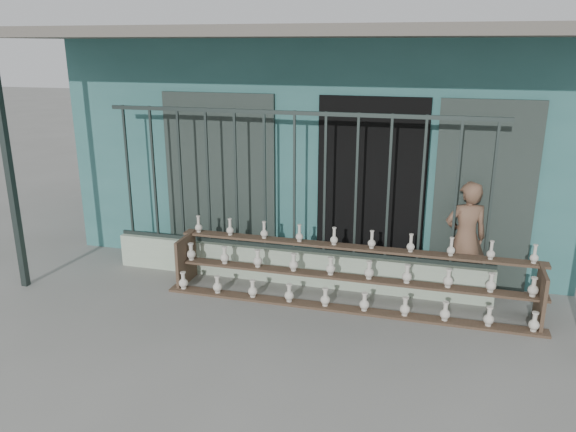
# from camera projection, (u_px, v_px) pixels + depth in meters

# --- Properties ---
(ground) EXTENTS (60.00, 60.00, 0.00)m
(ground) POSITION_uv_depth(u_px,v_px,m) (264.00, 327.00, 6.25)
(ground) COLOR slate
(workshop_building) EXTENTS (7.40, 6.60, 3.21)m
(workshop_building) POSITION_uv_depth(u_px,v_px,m) (338.00, 129.00, 9.67)
(workshop_building) COLOR #2F6563
(workshop_building) RESTS_ON ground
(parapet_wall) EXTENTS (5.00, 0.20, 0.45)m
(parapet_wall) POSITION_uv_depth(u_px,v_px,m) (294.00, 266.00, 7.38)
(parapet_wall) COLOR #A7BCA1
(parapet_wall) RESTS_ON ground
(security_fence) EXTENTS (5.00, 0.04, 1.80)m
(security_fence) POSITION_uv_depth(u_px,v_px,m) (294.00, 183.00, 7.05)
(security_fence) COLOR #283330
(security_fence) RESTS_ON parapet_wall
(shelf_rack) EXTENTS (4.50, 0.68, 0.85)m
(shelf_rack) POSITION_uv_depth(u_px,v_px,m) (349.00, 275.00, 6.76)
(shelf_rack) COLOR brown
(shelf_rack) RESTS_ON ground
(elderly_woman) EXTENTS (0.61, 0.49, 1.45)m
(elderly_woman) POSITION_uv_depth(u_px,v_px,m) (465.00, 238.00, 6.92)
(elderly_woman) COLOR brown
(elderly_woman) RESTS_ON ground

